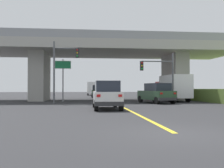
{
  "coord_description": "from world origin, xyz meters",
  "views": [
    {
      "loc": [
        -2.95,
        -8.35,
        1.49
      ],
      "look_at": [
        -0.39,
        16.94,
        1.93
      ],
      "focal_mm": 41.7,
      "sensor_mm": 36.0,
      "label": 1
    }
  ],
  "objects_px": {
    "traffic_signal_farside": "(62,64)",
    "highway_sign": "(63,70)",
    "suv_lead": "(107,95)",
    "sedan_oncoming": "(97,91)",
    "suv_crossing": "(156,93)",
    "semi_truck_distant": "(92,88)",
    "box_truck": "(173,88)",
    "traffic_signal_nearside": "(161,72)"
  },
  "relations": [
    {
      "from": "box_truck",
      "to": "semi_truck_distant",
      "type": "xyz_separation_m",
      "value": [
        -8.63,
        28.95,
        -0.04
      ]
    },
    {
      "from": "box_truck",
      "to": "traffic_signal_farside",
      "type": "xyz_separation_m",
      "value": [
        -12.48,
        -3.33,
        2.29
      ]
    },
    {
      "from": "suv_lead",
      "to": "sedan_oncoming",
      "type": "relative_size",
      "value": 0.98
    },
    {
      "from": "box_truck",
      "to": "traffic_signal_farside",
      "type": "height_order",
      "value": "traffic_signal_farside"
    },
    {
      "from": "suv_crossing",
      "to": "traffic_signal_farside",
      "type": "distance_m",
      "value": 9.93
    },
    {
      "from": "traffic_signal_farside",
      "to": "highway_sign",
      "type": "height_order",
      "value": "traffic_signal_farside"
    },
    {
      "from": "suv_crossing",
      "to": "sedan_oncoming",
      "type": "bearing_deg",
      "value": 94.04
    },
    {
      "from": "traffic_signal_nearside",
      "to": "semi_truck_distant",
      "type": "bearing_deg",
      "value": 101.04
    },
    {
      "from": "sedan_oncoming",
      "to": "traffic_signal_farside",
      "type": "distance_m",
      "value": 16.83
    },
    {
      "from": "box_truck",
      "to": "sedan_oncoming",
      "type": "relative_size",
      "value": 1.46
    },
    {
      "from": "traffic_signal_nearside",
      "to": "semi_truck_distant",
      "type": "distance_m",
      "value": 32.81
    },
    {
      "from": "sedan_oncoming",
      "to": "highway_sign",
      "type": "distance_m",
      "value": 13.07
    },
    {
      "from": "box_truck",
      "to": "semi_truck_distant",
      "type": "height_order",
      "value": "box_truck"
    },
    {
      "from": "traffic_signal_nearside",
      "to": "highway_sign",
      "type": "xyz_separation_m",
      "value": [
        -10.37,
        3.91,
        0.38
      ]
    },
    {
      "from": "traffic_signal_nearside",
      "to": "traffic_signal_farside",
      "type": "xyz_separation_m",
      "value": [
        -10.13,
        -0.12,
        0.66
      ]
    },
    {
      "from": "suv_lead",
      "to": "box_truck",
      "type": "relative_size",
      "value": 0.67
    },
    {
      "from": "sedan_oncoming",
      "to": "traffic_signal_nearside",
      "type": "bearing_deg",
      "value": -69.71
    },
    {
      "from": "semi_truck_distant",
      "to": "highway_sign",
      "type": "bearing_deg",
      "value": -98.24
    },
    {
      "from": "suv_lead",
      "to": "highway_sign",
      "type": "distance_m",
      "value": 12.38
    },
    {
      "from": "suv_crossing",
      "to": "box_truck",
      "type": "bearing_deg",
      "value": 36.63
    },
    {
      "from": "box_truck",
      "to": "traffic_signal_nearside",
      "type": "relative_size",
      "value": 1.33
    },
    {
      "from": "suv_lead",
      "to": "suv_crossing",
      "type": "xyz_separation_m",
      "value": [
        5.64,
        7.08,
        0.0
      ]
    },
    {
      "from": "highway_sign",
      "to": "traffic_signal_farside",
      "type": "bearing_deg",
      "value": -86.62
    },
    {
      "from": "suv_lead",
      "to": "traffic_signal_farside",
      "type": "height_order",
      "value": "traffic_signal_farside"
    },
    {
      "from": "box_truck",
      "to": "traffic_signal_farside",
      "type": "distance_m",
      "value": 13.12
    },
    {
      "from": "suv_lead",
      "to": "box_truck",
      "type": "bearing_deg",
      "value": 51.13
    },
    {
      "from": "sedan_oncoming",
      "to": "highway_sign",
      "type": "relative_size",
      "value": 0.97
    },
    {
      "from": "box_truck",
      "to": "sedan_oncoming",
      "type": "bearing_deg",
      "value": 122.94
    },
    {
      "from": "highway_sign",
      "to": "traffic_signal_nearside",
      "type": "bearing_deg",
      "value": -20.66
    },
    {
      "from": "sedan_oncoming",
      "to": "highway_sign",
      "type": "xyz_separation_m",
      "value": [
        -4.49,
        -12.0,
        2.58
      ]
    },
    {
      "from": "suv_crossing",
      "to": "highway_sign",
      "type": "relative_size",
      "value": 1.05
    },
    {
      "from": "suv_crossing",
      "to": "semi_truck_distant",
      "type": "xyz_separation_m",
      "value": [
        -5.65,
        32.55,
        0.53
      ]
    },
    {
      "from": "suv_crossing",
      "to": "highway_sign",
      "type": "xyz_separation_m",
      "value": [
        -9.75,
        4.31,
        2.58
      ]
    },
    {
      "from": "semi_truck_distant",
      "to": "suv_crossing",
      "type": "bearing_deg",
      "value": -80.15
    },
    {
      "from": "suv_crossing",
      "to": "traffic_signal_nearside",
      "type": "bearing_deg",
      "value": 18.52
    },
    {
      "from": "highway_sign",
      "to": "semi_truck_distant",
      "type": "relative_size",
      "value": 0.74
    },
    {
      "from": "suv_lead",
      "to": "highway_sign",
      "type": "bearing_deg",
      "value": 109.84
    },
    {
      "from": "traffic_signal_nearside",
      "to": "highway_sign",
      "type": "height_order",
      "value": "traffic_signal_nearside"
    },
    {
      "from": "traffic_signal_nearside",
      "to": "suv_lead",
      "type": "bearing_deg",
      "value": -129.94
    },
    {
      "from": "sedan_oncoming",
      "to": "suv_crossing",
      "type": "bearing_deg",
      "value": -72.13
    },
    {
      "from": "suv_lead",
      "to": "highway_sign",
      "type": "xyz_separation_m",
      "value": [
        -4.11,
        11.39,
        2.58
      ]
    },
    {
      "from": "suv_lead",
      "to": "traffic_signal_nearside",
      "type": "height_order",
      "value": "traffic_signal_nearside"
    }
  ]
}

